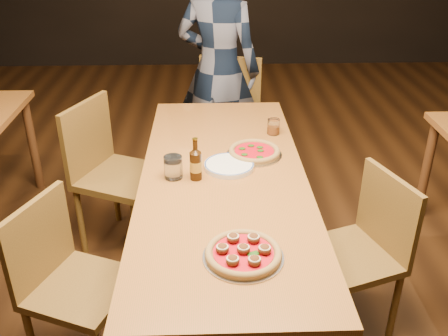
{
  "coord_description": "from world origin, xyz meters",
  "views": [
    {
      "loc": [
        -0.07,
        -2.11,
        1.91
      ],
      "look_at": [
        0.0,
        -0.05,
        0.82
      ],
      "focal_mm": 40.0,
      "sensor_mm": 36.0,
      "label": 1
    }
  ],
  "objects_px": {
    "chair_main_e": "(349,256)",
    "plate_stack": "(229,166)",
    "pizza_meatball": "(243,253)",
    "chair_end": "(225,125)",
    "chair_main_nw": "(81,287)",
    "water_glass": "(173,167)",
    "amber_glass": "(274,127)",
    "diner": "(218,70)",
    "pizza_margherita": "(254,152)",
    "chair_main_sw": "(121,176)",
    "beer_bottle": "(196,165)",
    "table_main": "(224,189)"
  },
  "relations": [
    {
      "from": "pizza_meatball",
      "to": "beer_bottle",
      "type": "xyz_separation_m",
      "value": [
        -0.18,
        0.61,
        0.05
      ]
    },
    {
      "from": "pizza_meatball",
      "to": "chair_end",
      "type": "bearing_deg",
      "value": 90.12
    },
    {
      "from": "chair_main_sw",
      "to": "chair_main_e",
      "type": "bearing_deg",
      "value": -98.59
    },
    {
      "from": "diner",
      "to": "pizza_margherita",
      "type": "bearing_deg",
      "value": 116.1
    },
    {
      "from": "table_main",
      "to": "beer_bottle",
      "type": "relative_size",
      "value": 9.68
    },
    {
      "from": "pizza_margherita",
      "to": "beer_bottle",
      "type": "height_order",
      "value": "beer_bottle"
    },
    {
      "from": "chair_main_sw",
      "to": "amber_glass",
      "type": "xyz_separation_m",
      "value": [
        0.9,
        -0.02,
        0.32
      ]
    },
    {
      "from": "beer_bottle",
      "to": "chair_end",
      "type": "bearing_deg",
      "value": 81.82
    },
    {
      "from": "chair_main_sw",
      "to": "beer_bottle",
      "type": "distance_m",
      "value": 0.79
    },
    {
      "from": "chair_main_nw",
      "to": "diner",
      "type": "distance_m",
      "value": 1.99
    },
    {
      "from": "chair_main_nw",
      "to": "chair_main_e",
      "type": "relative_size",
      "value": 1.0
    },
    {
      "from": "table_main",
      "to": "chair_main_nw",
      "type": "bearing_deg",
      "value": -147.4
    },
    {
      "from": "chair_main_nw",
      "to": "plate_stack",
      "type": "relative_size",
      "value": 3.47
    },
    {
      "from": "amber_glass",
      "to": "chair_main_sw",
      "type": "bearing_deg",
      "value": 178.51
    },
    {
      "from": "chair_main_e",
      "to": "beer_bottle",
      "type": "distance_m",
      "value": 0.85
    },
    {
      "from": "chair_main_sw",
      "to": "chair_main_e",
      "type": "height_order",
      "value": "chair_main_sw"
    },
    {
      "from": "pizza_meatball",
      "to": "water_glass",
      "type": "xyz_separation_m",
      "value": [
        -0.29,
        0.62,
        0.03
      ]
    },
    {
      "from": "chair_end",
      "to": "plate_stack",
      "type": "bearing_deg",
      "value": -77.78
    },
    {
      "from": "table_main",
      "to": "pizza_margherita",
      "type": "xyz_separation_m",
      "value": [
        0.17,
        0.22,
        0.09
      ]
    },
    {
      "from": "chair_main_nw",
      "to": "water_glass",
      "type": "distance_m",
      "value": 0.68
    },
    {
      "from": "chair_main_nw",
      "to": "chair_main_e",
      "type": "distance_m",
      "value": 1.24
    },
    {
      "from": "plate_stack",
      "to": "water_glass",
      "type": "bearing_deg",
      "value": -161.76
    },
    {
      "from": "chair_main_sw",
      "to": "plate_stack",
      "type": "height_order",
      "value": "chair_main_sw"
    },
    {
      "from": "chair_main_sw",
      "to": "pizza_meatball",
      "type": "xyz_separation_m",
      "value": [
        0.65,
        -1.15,
        0.29
      ]
    },
    {
      "from": "beer_bottle",
      "to": "diner",
      "type": "bearing_deg",
      "value": 84.44
    },
    {
      "from": "chair_end",
      "to": "pizza_margherita",
      "type": "xyz_separation_m",
      "value": [
        0.12,
        -1.01,
        0.28
      ]
    },
    {
      "from": "chair_main_nw",
      "to": "water_glass",
      "type": "height_order",
      "value": "same"
    },
    {
      "from": "chair_main_e",
      "to": "table_main",
      "type": "bearing_deg",
      "value": -130.5
    },
    {
      "from": "plate_stack",
      "to": "chair_main_nw",
      "type": "bearing_deg",
      "value": -143.66
    },
    {
      "from": "plate_stack",
      "to": "amber_glass",
      "type": "height_order",
      "value": "amber_glass"
    },
    {
      "from": "pizza_meatball",
      "to": "chair_main_sw",
      "type": "bearing_deg",
      "value": 119.46
    },
    {
      "from": "chair_end",
      "to": "amber_glass",
      "type": "height_order",
      "value": "chair_end"
    },
    {
      "from": "chair_main_e",
      "to": "amber_glass",
      "type": "distance_m",
      "value": 0.86
    },
    {
      "from": "diner",
      "to": "chair_main_sw",
      "type": "bearing_deg",
      "value": 74.98
    },
    {
      "from": "plate_stack",
      "to": "amber_glass",
      "type": "distance_m",
      "value": 0.49
    },
    {
      "from": "amber_glass",
      "to": "beer_bottle",
      "type": "bearing_deg",
      "value": -129.98
    },
    {
      "from": "chair_main_e",
      "to": "plate_stack",
      "type": "height_order",
      "value": "chair_main_e"
    },
    {
      "from": "chair_main_e",
      "to": "water_glass",
      "type": "height_order",
      "value": "chair_main_e"
    },
    {
      "from": "amber_glass",
      "to": "diner",
      "type": "xyz_separation_m",
      "value": [
        -0.29,
        0.93,
        0.05
      ]
    },
    {
      "from": "chair_main_nw",
      "to": "pizza_margherita",
      "type": "relative_size",
      "value": 2.98
    },
    {
      "from": "pizza_margherita",
      "to": "plate_stack",
      "type": "xyz_separation_m",
      "value": [
        -0.14,
        -0.14,
        -0.01
      ]
    },
    {
      "from": "chair_main_sw",
      "to": "chair_main_e",
      "type": "relative_size",
      "value": 1.11
    },
    {
      "from": "table_main",
      "to": "chair_main_e",
      "type": "xyz_separation_m",
      "value": [
        0.59,
        -0.23,
        -0.25
      ]
    },
    {
      "from": "chair_main_nw",
      "to": "chair_main_sw",
      "type": "distance_m",
      "value": 0.93
    },
    {
      "from": "table_main",
      "to": "pizza_meatball",
      "type": "distance_m",
      "value": 0.64
    },
    {
      "from": "chair_main_sw",
      "to": "amber_glass",
      "type": "height_order",
      "value": "chair_main_sw"
    },
    {
      "from": "chair_main_nw",
      "to": "amber_glass",
      "type": "relative_size",
      "value": 9.75
    },
    {
      "from": "chair_main_sw",
      "to": "amber_glass",
      "type": "relative_size",
      "value": 10.82
    },
    {
      "from": "chair_main_nw",
      "to": "pizza_margherita",
      "type": "height_order",
      "value": "chair_main_nw"
    },
    {
      "from": "pizza_margherita",
      "to": "chair_end",
      "type": "bearing_deg",
      "value": 96.69
    }
  ]
}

